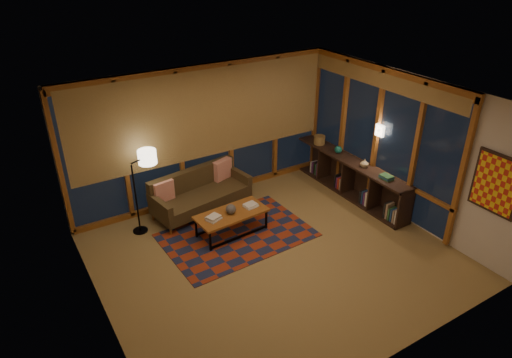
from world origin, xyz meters
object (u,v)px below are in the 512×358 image
coffee_table (232,223)px  bookshelf (349,177)px  sofa (201,193)px  floor_lamp (136,195)px

coffee_table → bookshelf: (2.76, 0.03, 0.17)m
sofa → coffee_table: size_ratio=1.49×
floor_lamp → bookshelf: bearing=-32.1°
sofa → floor_lamp: bearing=173.7°
coffee_table → bookshelf: size_ratio=0.42×
coffee_table → floor_lamp: (-1.38, 0.92, 0.53)m
sofa → coffee_table: bearing=-92.7°
coffee_table → floor_lamp: floor_lamp is taller
bookshelf → floor_lamp: bearing=167.8°
sofa → bookshelf: bearing=-27.5°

